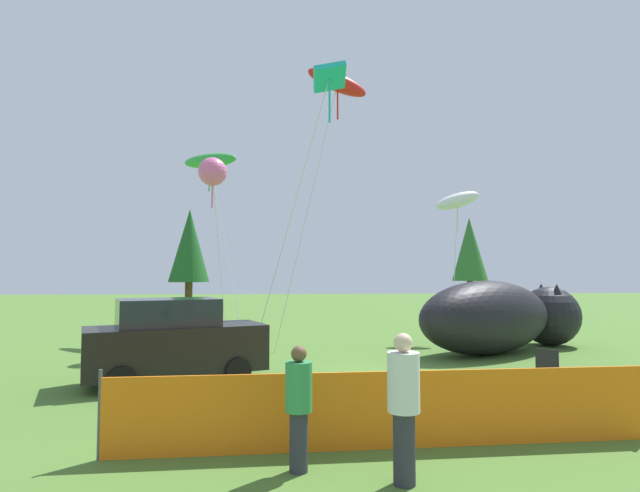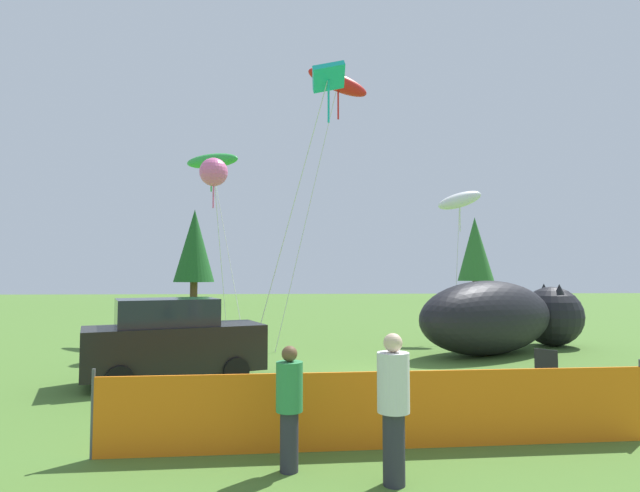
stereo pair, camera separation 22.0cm
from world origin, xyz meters
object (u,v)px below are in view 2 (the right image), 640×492
at_px(kite_red_lizard, 338,84).
at_px(kite_teal_diamond, 327,83).
at_px(kite_white_ghost, 460,201).
at_px(folding_chair, 549,366).
at_px(kite_pink_octopus, 214,172).
at_px(parked_car, 173,341).
at_px(spectator_in_green_shirt, 289,402).
at_px(inflatable_cat, 503,319).
at_px(kite_green_fish, 212,161).
at_px(spectator_in_grey_shirt, 393,402).

bearing_deg(kite_red_lizard, kite_teal_diamond, -100.98).
distance_m(kite_white_ghost, kite_red_lizard, 7.25).
relative_size(folding_chair, kite_pink_octopus, 0.13).
relative_size(parked_car, spectator_in_green_shirt, 2.76).
height_order(inflatable_cat, kite_green_fish, kite_green_fish).
height_order(spectator_in_grey_shirt, kite_teal_diamond, kite_teal_diamond).
height_order(folding_chair, kite_pink_octopus, kite_pink_octopus).
bearing_deg(folding_chair, kite_pink_octopus, 102.00).
xyz_separation_m(kite_pink_octopus, kite_green_fish, (-0.57, 3.14, 1.12)).
distance_m(kite_pink_octopus, kite_white_ghost, 10.09).
bearing_deg(kite_pink_octopus, kite_red_lizard, -11.77).
xyz_separation_m(kite_green_fish, kite_red_lizard, (4.96, -4.05, 1.89)).
distance_m(folding_chair, kite_green_fish, 15.08).
relative_size(spectator_in_grey_shirt, kite_pink_octopus, 0.27).
xyz_separation_m(parked_car, kite_pink_octopus, (0.14, 5.29, 5.30)).
xyz_separation_m(folding_chair, kite_red_lizard, (-4.35, 5.59, 8.80)).
distance_m(parked_car, kite_red_lizard, 10.42).
xyz_separation_m(spectator_in_green_shirt, spectator_in_grey_shirt, (1.30, -0.51, 0.12)).
bearing_deg(kite_teal_diamond, spectator_in_grey_shirt, -88.05).
bearing_deg(spectator_in_green_shirt, kite_red_lizard, 80.63).
height_order(inflatable_cat, kite_red_lizard, kite_red_lizard).
xyz_separation_m(kite_teal_diamond, kite_white_ghost, (6.04, 6.50, -2.30)).
height_order(kite_pink_octopus, kite_white_ghost, kite_pink_octopus).
height_order(inflatable_cat, kite_teal_diamond, kite_teal_diamond).
bearing_deg(kite_pink_octopus, spectator_in_grey_shirt, -70.92).
bearing_deg(spectator_in_grey_shirt, kite_green_fish, 107.25).
distance_m(inflatable_cat, kite_white_ghost, 5.87).
bearing_deg(spectator_in_grey_shirt, folding_chair, 47.16).
relative_size(parked_car, kite_green_fish, 0.58).
relative_size(spectator_in_green_shirt, kite_white_ghost, 0.26).
bearing_deg(inflatable_cat, spectator_in_grey_shirt, -149.69).
height_order(parked_car, spectator_in_grey_shirt, parked_car).
distance_m(spectator_in_green_shirt, kite_red_lizard, 13.30).
bearing_deg(inflatable_cat, kite_teal_diamond, 175.06).
bearing_deg(kite_red_lizard, folding_chair, -52.10).
distance_m(inflatable_cat, spectator_in_green_shirt, 12.16).
relative_size(kite_green_fish, kite_red_lizard, 0.79).
distance_m(folding_chair, kite_teal_diamond, 9.31).
bearing_deg(kite_teal_diamond, kite_pink_octopus, 132.01).
distance_m(kite_green_fish, kite_white_ghost, 10.54).
xyz_separation_m(spectator_in_grey_shirt, kite_pink_octopus, (-4.01, 11.60, 5.28)).
relative_size(inflatable_cat, kite_teal_diamond, 0.87).
height_order(parked_car, kite_teal_diamond, kite_teal_diamond).
height_order(inflatable_cat, kite_pink_octopus, kite_pink_octopus).
height_order(inflatable_cat, spectator_in_green_shirt, inflatable_cat).
bearing_deg(kite_white_ghost, parked_car, -142.55).
distance_m(spectator_in_grey_shirt, kite_pink_octopus, 13.36).
height_order(folding_chair, kite_teal_diamond, kite_teal_diamond).
bearing_deg(spectator_in_green_shirt, parked_car, 116.15).
xyz_separation_m(inflatable_cat, kite_red_lizard, (-5.54, 0.40, 8.18)).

